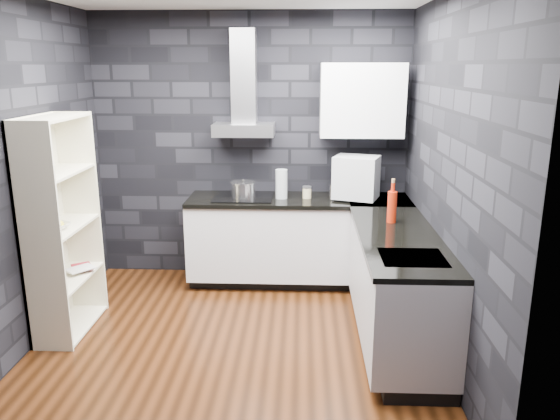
# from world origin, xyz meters

# --- Properties ---
(ground) EXTENTS (3.20, 3.20, 0.00)m
(ground) POSITION_xyz_m (0.00, 0.00, 0.00)
(ground) COLOR #3F1E0C
(wall_back) EXTENTS (3.20, 0.05, 2.70)m
(wall_back) POSITION_xyz_m (0.00, 1.62, 1.35)
(wall_back) COLOR black
(wall_back) RESTS_ON ground
(wall_front) EXTENTS (3.20, 0.05, 2.70)m
(wall_front) POSITION_xyz_m (0.00, -1.62, 1.35)
(wall_front) COLOR black
(wall_front) RESTS_ON ground
(wall_left) EXTENTS (0.05, 3.20, 2.70)m
(wall_left) POSITION_xyz_m (-1.62, 0.00, 1.35)
(wall_left) COLOR black
(wall_left) RESTS_ON ground
(wall_right) EXTENTS (0.05, 3.20, 2.70)m
(wall_right) POSITION_xyz_m (1.62, 0.00, 1.35)
(wall_right) COLOR black
(wall_right) RESTS_ON ground
(toekick_back) EXTENTS (2.18, 0.50, 0.10)m
(toekick_back) POSITION_xyz_m (0.50, 1.34, 0.05)
(toekick_back) COLOR black
(toekick_back) RESTS_ON ground
(toekick_right) EXTENTS (0.50, 1.78, 0.10)m
(toekick_right) POSITION_xyz_m (1.34, 0.10, 0.05)
(toekick_right) COLOR black
(toekick_right) RESTS_ON ground
(counter_back_cab) EXTENTS (2.20, 0.60, 0.76)m
(counter_back_cab) POSITION_xyz_m (0.50, 1.30, 0.48)
(counter_back_cab) COLOR silver
(counter_back_cab) RESTS_ON ground
(counter_right_cab) EXTENTS (0.60, 1.80, 0.76)m
(counter_right_cab) POSITION_xyz_m (1.30, 0.10, 0.48)
(counter_right_cab) COLOR silver
(counter_right_cab) RESTS_ON ground
(counter_back_top) EXTENTS (2.20, 0.62, 0.04)m
(counter_back_top) POSITION_xyz_m (0.50, 1.29, 0.88)
(counter_back_top) COLOR black
(counter_back_top) RESTS_ON counter_back_cab
(counter_right_top) EXTENTS (0.62, 1.80, 0.04)m
(counter_right_top) POSITION_xyz_m (1.29, 0.10, 0.88)
(counter_right_top) COLOR black
(counter_right_top) RESTS_ON counter_right_cab
(counter_corner_top) EXTENTS (0.62, 0.62, 0.04)m
(counter_corner_top) POSITION_xyz_m (1.30, 1.30, 0.88)
(counter_corner_top) COLOR black
(counter_corner_top) RESTS_ON counter_right_cab
(hood_body) EXTENTS (0.60, 0.34, 0.12)m
(hood_body) POSITION_xyz_m (-0.05, 1.43, 1.56)
(hood_body) COLOR #ABABAF
(hood_body) RESTS_ON wall_back
(hood_chimney) EXTENTS (0.24, 0.20, 0.90)m
(hood_chimney) POSITION_xyz_m (-0.05, 1.50, 2.07)
(hood_chimney) COLOR #ABABAF
(hood_chimney) RESTS_ON hood_body
(upper_cabinet) EXTENTS (0.80, 0.35, 0.70)m
(upper_cabinet) POSITION_xyz_m (1.10, 1.43, 1.85)
(upper_cabinet) COLOR white
(upper_cabinet) RESTS_ON wall_back
(cooktop) EXTENTS (0.58, 0.50, 0.01)m
(cooktop) POSITION_xyz_m (-0.05, 1.30, 0.91)
(cooktop) COLOR black
(cooktop) RESTS_ON counter_back_top
(sink_rim) EXTENTS (0.44, 0.40, 0.01)m
(sink_rim) POSITION_xyz_m (1.30, -0.40, 0.89)
(sink_rim) COLOR #ABABAF
(sink_rim) RESTS_ON counter_right_top
(pot) EXTENTS (0.26, 0.26, 0.14)m
(pot) POSITION_xyz_m (-0.05, 1.26, 0.98)
(pot) COLOR silver
(pot) RESTS_ON cooktop
(glass_vase) EXTENTS (0.15, 0.15, 0.29)m
(glass_vase) POSITION_xyz_m (0.33, 1.29, 1.04)
(glass_vase) COLOR silver
(glass_vase) RESTS_ON counter_back_top
(storage_jar) EXTENTS (0.09, 0.09, 0.10)m
(storage_jar) POSITION_xyz_m (0.58, 1.30, 0.95)
(storage_jar) COLOR #C3B485
(storage_jar) RESTS_ON counter_back_top
(utensil_crock) EXTENTS (0.12, 0.12, 0.12)m
(utensil_crock) POSITION_xyz_m (0.85, 1.36, 0.96)
(utensil_crock) COLOR silver
(utensil_crock) RESTS_ON counter_back_top
(appliance_garage) EXTENTS (0.49, 0.43, 0.41)m
(appliance_garage) POSITION_xyz_m (1.06, 1.25, 1.12)
(appliance_garage) COLOR silver
(appliance_garage) RESTS_ON counter_back_top
(red_bottle) EXTENTS (0.09, 0.09, 0.26)m
(red_bottle) POSITION_xyz_m (1.29, 0.47, 1.03)
(red_bottle) COLOR #B4220A
(red_bottle) RESTS_ON counter_right_top
(bookshelf) EXTENTS (0.60, 0.87, 1.80)m
(bookshelf) POSITION_xyz_m (-1.42, 0.21, 0.90)
(bookshelf) COLOR beige
(bookshelf) RESTS_ON ground
(fruit_bowl) EXTENTS (0.27, 0.27, 0.05)m
(fruit_bowl) POSITION_xyz_m (-1.42, 0.10, 0.94)
(fruit_bowl) COLOR silver
(fruit_bowl) RESTS_ON bookshelf
(book_red) EXTENTS (0.14, 0.10, 0.21)m
(book_red) POSITION_xyz_m (-1.44, 0.36, 0.57)
(book_red) COLOR maroon
(book_red) RESTS_ON bookshelf
(book_second) EXTENTS (0.13, 0.12, 0.22)m
(book_second) POSITION_xyz_m (-1.41, 0.38, 0.59)
(book_second) COLOR #B2B2B2
(book_second) RESTS_ON bookshelf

